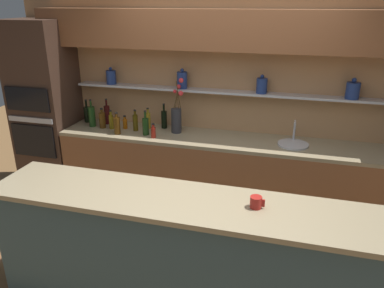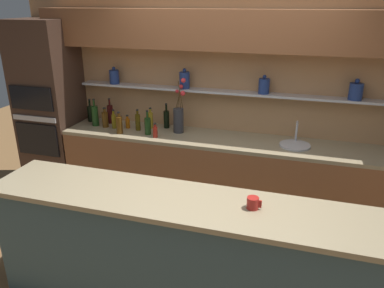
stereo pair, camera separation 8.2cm
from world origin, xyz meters
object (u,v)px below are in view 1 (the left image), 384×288
at_px(sink_fixture, 293,143).
at_px(coffee_mug, 256,202).
at_px(bottle_wine_1, 107,114).
at_px(bottle_oil_11, 148,120).
at_px(bottle_spirit_9, 117,125).
at_px(bottle_wine_0, 92,116).
at_px(bottle_wine_2, 87,114).
at_px(bottle_sauce_4, 125,123).
at_px(bottle_wine_3, 146,126).
at_px(bottle_spirit_8, 102,120).
at_px(bottle_wine_6, 164,119).
at_px(bottle_sauce_5, 153,132).
at_px(bottle_oil_10, 135,122).
at_px(flower_vase, 177,117).
at_px(bottle_oil_7, 111,121).
at_px(oven_tower, 46,110).

distance_m(sink_fixture, coffee_mug, 1.62).
bearing_deg(bottle_wine_1, bottle_oil_11, -3.86).
bearing_deg(bottle_spirit_9, bottle_wine_0, 157.08).
relative_size(bottle_wine_0, bottle_oil_11, 1.33).
relative_size(bottle_wine_2, bottle_sauce_4, 1.79).
relative_size(bottle_wine_3, bottle_sauce_4, 1.77).
xyz_separation_m(bottle_wine_2, bottle_spirit_8, (0.30, -0.16, -0.01)).
height_order(bottle_wine_6, bottle_oil_11, bottle_wine_6).
relative_size(sink_fixture, bottle_spirit_8, 1.33).
bearing_deg(bottle_sauce_5, sink_fixture, 6.86).
bearing_deg(bottle_oil_10, flower_vase, 8.17).
distance_m(bottle_wine_3, bottle_oil_10, 0.20).
xyz_separation_m(bottle_sauce_5, bottle_oil_7, (-0.60, 0.15, 0.03)).
height_order(bottle_sauce_4, bottle_oil_10, bottle_oil_10).
distance_m(bottle_spirit_9, coffee_mug, 2.26).
relative_size(oven_tower, bottle_spirit_8, 8.84).
bearing_deg(bottle_wine_3, bottle_oil_7, 170.01).
bearing_deg(bottle_wine_1, bottle_spirit_9, -48.06).
relative_size(bottle_wine_0, bottle_wine_1, 1.06).
height_order(bottle_wine_1, bottle_spirit_9, bottle_wine_1).
xyz_separation_m(flower_vase, bottle_oil_10, (-0.50, -0.07, -0.09)).
distance_m(bottle_oil_10, bottle_oil_11, 0.17).
xyz_separation_m(flower_vase, bottle_spirit_8, (-0.93, -0.08, -0.09)).
bearing_deg(bottle_wine_0, bottle_wine_1, 48.33).
distance_m(bottle_sauce_5, bottle_wine_6, 0.36).
height_order(sink_fixture, bottle_oil_11, bottle_oil_11).
bearing_deg(sink_fixture, bottle_wine_1, 176.34).
bearing_deg(bottle_wine_1, sink_fixture, -3.66).
distance_m(sink_fixture, bottle_wine_3, 1.67).
bearing_deg(coffee_mug, bottle_oil_7, 140.70).
relative_size(sink_fixture, coffee_mug, 3.14).
bearing_deg(coffee_mug, bottle_spirit_8, 142.25).
xyz_separation_m(sink_fixture, bottle_sauce_5, (-1.54, -0.19, 0.05)).
distance_m(bottle_wine_0, bottle_sauce_4, 0.43).
distance_m(bottle_wine_1, bottle_oil_11, 0.57).
xyz_separation_m(oven_tower, sink_fixture, (3.05, 0.01, -0.15)).
bearing_deg(bottle_spirit_9, bottle_oil_10, 47.24).
distance_m(bottle_wine_1, coffee_mug, 2.69).
xyz_separation_m(oven_tower, bottle_wine_6, (1.51, 0.19, -0.06)).
height_order(bottle_sauce_4, bottle_sauce_5, bottle_sauce_5).
height_order(bottle_oil_7, bottle_oil_11, bottle_oil_11).
relative_size(flower_vase, bottle_wine_0, 1.92).
xyz_separation_m(sink_fixture, bottle_wine_2, (-2.56, 0.14, 0.09)).
height_order(bottle_wine_3, bottle_oil_7, bottle_wine_3).
bearing_deg(bottle_oil_10, coffee_mug, -44.66).
height_order(bottle_sauce_5, bottle_spirit_8, bottle_spirit_8).
distance_m(bottle_wine_1, bottle_wine_2, 0.28).
bearing_deg(flower_vase, bottle_wine_0, -176.72).
xyz_separation_m(bottle_wine_6, bottle_spirit_8, (-0.73, -0.19, -0.01)).
xyz_separation_m(bottle_oil_11, coffee_mug, (1.49, -1.70, 0.04)).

